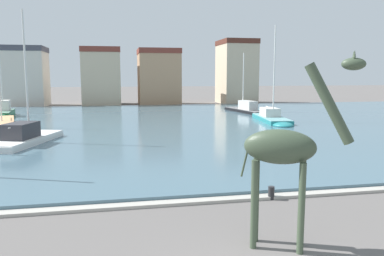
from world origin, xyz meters
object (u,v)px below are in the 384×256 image
at_px(sailboat_black, 243,109).
at_px(mooring_bollard, 271,193).
at_px(sailboat_green, 3,113).
at_px(giraffe_statue, 286,151).
at_px(sailboat_orange, 2,125).
at_px(sailboat_white, 29,138).
at_px(sailboat_teal, 273,119).

relative_size(sailboat_black, mooring_bollard, 18.39).
bearing_deg(sailboat_green, mooring_bollard, -60.09).
distance_m(sailboat_green, sailboat_black, 26.94).
relative_size(giraffe_statue, sailboat_orange, 0.55).
xyz_separation_m(giraffe_statue, sailboat_white, (-10.14, 17.43, -2.15)).
relative_size(sailboat_green, sailboat_black, 0.91).
bearing_deg(sailboat_black, sailboat_white, -140.10).
xyz_separation_m(sailboat_teal, sailboat_black, (0.41, 9.89, 0.03)).
distance_m(sailboat_green, sailboat_white, 18.01).
xyz_separation_m(sailboat_black, sailboat_white, (-20.86, -17.44, 0.01)).
bearing_deg(sailboat_white, sailboat_green, 109.71).
bearing_deg(sailboat_white, sailboat_teal, 20.27).
bearing_deg(mooring_bollard, sailboat_white, 130.28).
distance_m(sailboat_teal, sailboat_white, 21.81).
xyz_separation_m(sailboat_green, mooring_bollard, (17.53, -30.47, -0.41)).
xyz_separation_m(sailboat_orange, sailboat_white, (3.84, -8.06, 0.12)).
bearing_deg(sailboat_orange, mooring_bollard, -54.67).
bearing_deg(sailboat_green, sailboat_orange, -75.89).
bearing_deg(sailboat_green, sailboat_teal, -19.51).
relative_size(sailboat_teal, sailboat_white, 1.05).
xyz_separation_m(sailboat_black, mooring_bollard, (-9.41, -30.96, -0.28)).
bearing_deg(sailboat_orange, sailboat_white, -64.52).
distance_m(sailboat_green, mooring_bollard, 35.16).
height_order(sailboat_orange, sailboat_black, sailboat_orange).
bearing_deg(sailboat_white, sailboat_black, 39.90).
xyz_separation_m(sailboat_white, mooring_bollard, (11.45, -13.51, -0.30)).
bearing_deg(giraffe_statue, mooring_bollard, 71.43).
height_order(sailboat_green, sailboat_orange, sailboat_orange).
bearing_deg(sailboat_teal, sailboat_orange, 178.82).
height_order(giraffe_statue, sailboat_green, sailboat_green).
height_order(sailboat_green, sailboat_teal, sailboat_teal).
distance_m(sailboat_white, mooring_bollard, 17.72).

